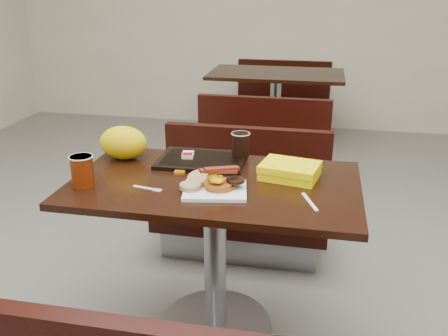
% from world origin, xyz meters
% --- Properties ---
extents(floor, '(6.00, 7.00, 0.01)m').
position_xyz_m(floor, '(0.00, 0.00, 0.00)').
color(floor, gray).
rests_on(floor, ground).
extents(table_near, '(1.20, 0.70, 0.75)m').
position_xyz_m(table_near, '(0.00, 0.00, 0.38)').
color(table_near, black).
rests_on(table_near, floor).
extents(bench_near_n, '(1.00, 0.46, 0.72)m').
position_xyz_m(bench_near_n, '(0.00, 0.70, 0.36)').
color(bench_near_n, black).
rests_on(bench_near_n, floor).
extents(table_far, '(1.20, 0.70, 0.75)m').
position_xyz_m(table_far, '(0.00, 2.60, 0.38)').
color(table_far, black).
rests_on(table_far, floor).
extents(bench_far_s, '(1.00, 0.46, 0.72)m').
position_xyz_m(bench_far_s, '(0.00, 1.90, 0.36)').
color(bench_far_s, black).
rests_on(bench_far_s, floor).
extents(bench_far_n, '(1.00, 0.46, 0.72)m').
position_xyz_m(bench_far_n, '(0.00, 3.30, 0.36)').
color(bench_far_n, black).
rests_on(bench_far_n, floor).
extents(platter, '(0.28, 0.23, 0.01)m').
position_xyz_m(platter, '(0.03, -0.11, 0.76)').
color(platter, white).
rests_on(platter, table_near).
extents(pancake_stack, '(0.13, 0.13, 0.02)m').
position_xyz_m(pancake_stack, '(0.04, -0.10, 0.78)').
color(pancake_stack, '#975719').
rests_on(pancake_stack, platter).
extents(sausage_patty, '(0.09, 0.09, 0.01)m').
position_xyz_m(sausage_patty, '(0.10, -0.08, 0.80)').
color(sausage_patty, black).
rests_on(sausage_patty, pancake_stack).
extents(scrambled_eggs, '(0.10, 0.09, 0.04)m').
position_xyz_m(scrambled_eggs, '(0.02, -0.10, 0.81)').
color(scrambled_eggs, '#EAAB04').
rests_on(scrambled_eggs, pancake_stack).
extents(bacon_strips, '(0.17, 0.13, 0.01)m').
position_xyz_m(bacon_strips, '(0.04, -0.10, 0.84)').
color(bacon_strips, '#4D050A').
rests_on(bacon_strips, scrambled_eggs).
extents(muffin_bottom, '(0.11, 0.11, 0.02)m').
position_xyz_m(muffin_bottom, '(-0.07, -0.13, 0.77)').
color(muffin_bottom, '#A68557').
rests_on(muffin_bottom, platter).
extents(muffin_top, '(0.11, 0.11, 0.05)m').
position_xyz_m(muffin_top, '(-0.05, -0.07, 0.79)').
color(muffin_top, '#A68557').
rests_on(muffin_top, platter).
extents(coffee_cup_near, '(0.12, 0.12, 0.13)m').
position_xyz_m(coffee_cup_near, '(-0.52, -0.15, 0.81)').
color(coffee_cup_near, '#982A05').
rests_on(coffee_cup_near, table_near).
extents(fork, '(0.13, 0.05, 0.00)m').
position_xyz_m(fork, '(-0.27, -0.13, 0.75)').
color(fork, white).
rests_on(fork, table_near).
extents(knife, '(0.07, 0.15, 0.00)m').
position_xyz_m(knife, '(0.40, -0.13, 0.75)').
color(knife, white).
rests_on(knife, table_near).
extents(condiment_syrup, '(0.05, 0.04, 0.01)m').
position_xyz_m(condiment_syrup, '(-0.17, 0.05, 0.76)').
color(condiment_syrup, '#9D4B06').
rests_on(condiment_syrup, table_near).
extents(condiment_ketchup, '(0.04, 0.04, 0.01)m').
position_xyz_m(condiment_ketchup, '(-0.05, 0.04, 0.75)').
color(condiment_ketchup, '#8C0504').
rests_on(condiment_ketchup, table_near).
extents(tray, '(0.40, 0.29, 0.02)m').
position_xyz_m(tray, '(-0.11, 0.21, 0.76)').
color(tray, black).
rests_on(tray, table_near).
extents(hashbrown_sleeve_left, '(0.06, 0.08, 0.02)m').
position_xyz_m(hashbrown_sleeve_left, '(-0.18, 0.22, 0.78)').
color(hashbrown_sleeve_left, silver).
rests_on(hashbrown_sleeve_left, tray).
extents(coffee_cup_far, '(0.10, 0.10, 0.11)m').
position_xyz_m(coffee_cup_far, '(0.06, 0.28, 0.82)').
color(coffee_cup_far, black).
rests_on(coffee_cup_far, tray).
extents(clamshell, '(0.27, 0.22, 0.06)m').
position_xyz_m(clamshell, '(0.30, 0.10, 0.78)').
color(clamshell, '#FCE304').
rests_on(clamshell, table_near).
extents(paper_bag, '(0.27, 0.24, 0.15)m').
position_xyz_m(paper_bag, '(-0.48, 0.19, 0.83)').
color(paper_bag, '#E0B107').
rests_on(paper_bag, table_near).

